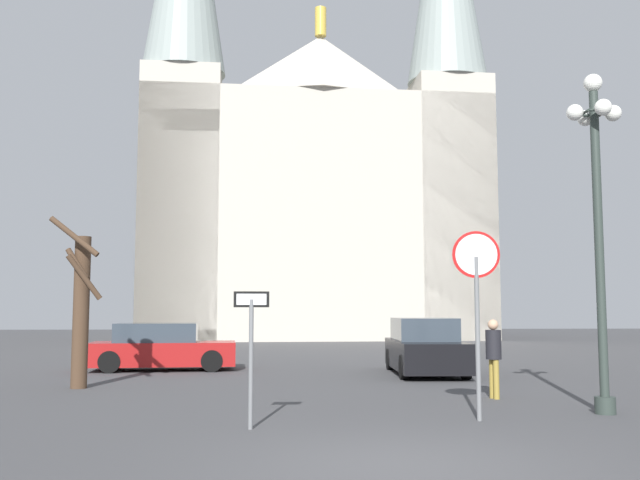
{
  "coord_description": "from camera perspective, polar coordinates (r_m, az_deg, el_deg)",
  "views": [
    {
      "loc": [
        -1.52,
        -8.5,
        1.81
      ],
      "look_at": [
        0.37,
        19.06,
        4.52
      ],
      "focal_mm": 40.22,
      "sensor_mm": 36.0,
      "label": 1
    }
  ],
  "objects": [
    {
      "name": "stop_sign",
      "position": [
        12.26,
        12.36,
        -3.65
      ],
      "size": [
        0.78,
        0.16,
        3.13
      ],
      "color": "slate",
      "rests_on": "ground"
    },
    {
      "name": "one_way_arrow_sign",
      "position": [
        11.19,
        -5.5,
        -8.13
      ],
      "size": [
        0.55,
        0.07,
        2.1
      ],
      "color": "slate",
      "rests_on": "ground"
    },
    {
      "name": "bare_tree",
      "position": [
        17.73,
        -18.5,
        -5.0
      ],
      "size": [
        1.21,
        0.87,
        3.96
      ],
      "color": "#473323",
      "rests_on": "ground"
    },
    {
      "name": "parked_car_far_black",
      "position": [
        20.83,
        8.34,
        -8.49
      ],
      "size": [
        2.03,
        4.62,
        1.58
      ],
      "color": "black",
      "rests_on": "ground"
    },
    {
      "name": "cathedral",
      "position": [
        46.58,
        -0.41,
        5.4
      ],
      "size": [
        21.9,
        11.58,
        33.82
      ],
      "color": "#BCB5A5",
      "rests_on": "ground"
    },
    {
      "name": "parked_car_near_red",
      "position": [
        22.41,
        -12.49,
        -8.39
      ],
      "size": [
        4.41,
        2.04,
        1.42
      ],
      "color": "maroon",
      "rests_on": "ground"
    },
    {
      "name": "street_lamp",
      "position": [
        13.81,
        21.21,
        2.75
      ],
      "size": [
        1.02,
        1.02,
        6.11
      ],
      "color": "#2D3833",
      "rests_on": "ground"
    },
    {
      "name": "ground_plane",
      "position": [
        8.82,
        6.38,
        -17.4
      ],
      "size": [
        120.0,
        120.0,
        0.0
      ],
      "primitive_type": "plane",
      "color": "#424244"
    },
    {
      "name": "pedestrian_walking",
      "position": [
        15.35,
        13.64,
        -8.56
      ],
      "size": [
        0.32,
        0.32,
        1.62
      ],
      "color": "olive",
      "rests_on": "ground"
    }
  ]
}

